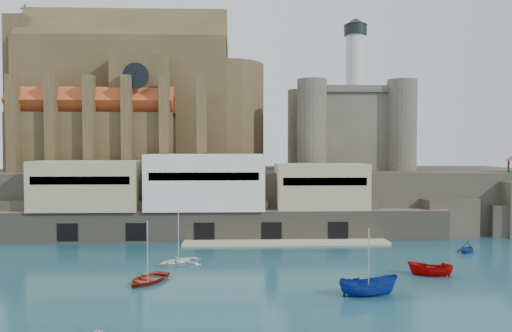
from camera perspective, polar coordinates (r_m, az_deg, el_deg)
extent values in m
plane|color=#17404D|center=(56.20, 3.22, -12.29)|extent=(300.00, 300.00, 0.00)
cube|color=#2A251F|center=(94.77, 0.93, -3.37)|extent=(100.00, 34.00, 10.00)
cube|color=#2A251F|center=(85.05, -25.02, -5.53)|extent=(9.00, 5.00, 6.00)
cube|color=#2A251F|center=(80.25, -14.37, -5.85)|extent=(9.00, 5.00, 6.00)
cube|color=#2A251F|center=(78.47, -2.07, -5.96)|extent=(9.00, 5.00, 6.00)
cube|color=#2A251F|center=(80.33, 10.21, -5.81)|extent=(9.00, 5.00, 6.00)
cube|color=#2A251F|center=(85.20, 20.82, -5.46)|extent=(9.00, 5.00, 6.00)
cube|color=#6D6557|center=(77.64, -4.30, -6.61)|extent=(70.00, 6.00, 4.50)
cube|color=tan|center=(73.86, 3.44, -8.71)|extent=(30.00, 4.00, 0.40)
cube|color=black|center=(78.83, -20.70, -7.09)|extent=(3.00, 0.40, 2.60)
cube|color=black|center=(76.27, -13.50, -7.31)|extent=(3.00, 0.40, 2.60)
cube|color=black|center=(74.98, -5.92, -7.43)|extent=(3.00, 0.40, 2.60)
cube|color=black|center=(75.01, 1.79, -7.42)|extent=(3.00, 0.40, 2.60)
cube|color=black|center=(76.35, 9.36, -7.28)|extent=(3.00, 0.40, 2.60)
cube|color=tan|center=(81.18, -18.55, -2.07)|extent=(16.00, 9.00, 7.50)
cube|color=silver|center=(78.03, -5.75, -1.77)|extent=(18.00, 9.00, 8.50)
cube|color=tan|center=(79.04, 7.40, -2.28)|extent=(14.00, 8.00, 7.00)
cube|color=#483821|center=(98.77, -14.48, 6.66)|extent=(38.00, 14.00, 24.00)
cube|color=#483821|center=(100.47, -14.54, 13.49)|extent=(38.00, 13.01, 13.01)
cylinder|color=#483821|center=(96.42, -3.31, 5.64)|extent=(14.00, 14.00, 20.00)
cube|color=#483821|center=(97.86, -12.17, 5.55)|extent=(10.00, 20.00, 20.00)
cube|color=#483821|center=(90.20, -18.21, 2.62)|extent=(28.00, 5.00, 10.00)
cube|color=#483821|center=(108.59, -15.45, 2.52)|extent=(28.00, 5.00, 10.00)
cube|color=#C14821|center=(90.52, -18.25, 6.80)|extent=(28.00, 5.66, 5.66)
cube|color=#C14821|center=(108.86, -15.48, 6.00)|extent=(28.00, 5.66, 5.66)
cube|color=#483821|center=(104.61, -24.80, 7.37)|extent=(4.00, 10.00, 28.00)
cylinder|color=black|center=(86.68, -13.59, 9.99)|extent=(4.40, 0.30, 4.40)
cube|color=#483821|center=(91.54, -26.01, 4.38)|extent=(1.60, 2.20, 16.00)
cube|color=#483821|center=(89.23, -22.36, 4.50)|extent=(1.60, 2.20, 16.00)
cube|color=#483821|center=(87.29, -18.52, 4.61)|extent=(1.60, 2.20, 16.00)
cube|color=#483821|center=(85.77, -14.53, 4.70)|extent=(1.60, 2.20, 16.00)
cube|color=#483821|center=(84.67, -10.41, 4.76)|extent=(1.60, 2.20, 16.00)
cube|color=#483821|center=(84.01, -6.21, 4.81)|extent=(1.60, 2.20, 16.00)
cube|color=#4B463B|center=(97.59, 10.34, 3.80)|extent=(16.00, 16.00, 14.00)
cube|color=#4B463B|center=(98.11, 10.37, 8.13)|extent=(17.00, 17.00, 1.20)
cylinder|color=#4B463B|center=(88.30, 6.39, 4.67)|extent=(5.20, 5.20, 16.00)
cylinder|color=#4B463B|center=(92.06, 16.32, 4.49)|extent=(5.20, 5.20, 16.00)
cylinder|color=#4B463B|center=(104.13, 5.07, 4.26)|extent=(5.20, 5.20, 16.00)
cylinder|color=#4B463B|center=(107.34, 13.59, 4.15)|extent=(5.20, 5.20, 16.00)
cylinder|color=silver|center=(101.23, 11.26, 11.13)|extent=(3.60, 3.60, 12.00)
cylinder|color=black|center=(102.58, 11.29, 14.99)|extent=(4.40, 4.40, 2.00)
cone|color=black|center=(102.96, 11.30, 15.86)|extent=(4.60, 4.60, 1.40)
cube|color=#2A251F|center=(89.20, 26.90, -5.54)|extent=(6.00, 5.00, 5.00)
cylinder|color=#483821|center=(93.73, 26.89, -0.40)|extent=(0.36, 0.36, 3.20)
imported|color=#A62F1B|center=(54.39, -12.27, -12.82)|extent=(4.33, 2.85, 5.89)
imported|color=navy|center=(49.70, 12.72, -14.26)|extent=(2.50, 2.45, 5.81)
imported|color=#A00303|center=(58.77, 19.28, -11.76)|extent=(2.27, 2.24, 4.78)
imported|color=white|center=(61.70, -8.83, -11.02)|extent=(3.35, 3.94, 5.65)
imported|color=navy|center=(73.28, 22.94, -9.07)|extent=(3.41, 3.40, 3.47)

